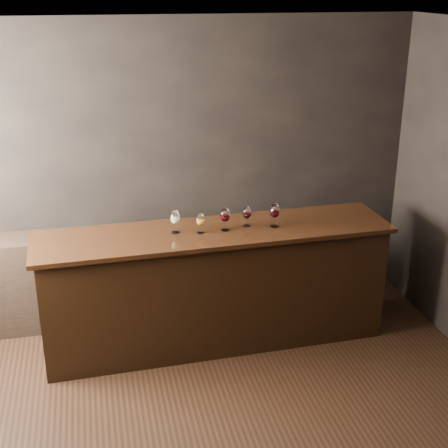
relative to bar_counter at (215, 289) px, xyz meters
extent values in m
cube|color=black|center=(-0.40, 0.84, 0.88)|extent=(5.00, 0.02, 2.80)
cube|color=silver|center=(-0.40, -1.41, 2.28)|extent=(5.00, 4.50, 0.02)
cube|color=black|center=(0.00, 0.00, 0.00)|extent=(3.00, 0.74, 1.04)
cube|color=black|center=(0.00, 0.00, 0.54)|extent=(3.10, 0.81, 0.04)
cube|color=black|center=(-0.72, 0.62, -0.07)|extent=(2.51, 0.40, 0.90)
cylinder|color=white|center=(-0.34, 0.02, 0.56)|extent=(0.07, 0.07, 0.00)
cylinder|color=white|center=(-0.34, 0.02, 0.60)|extent=(0.01, 0.01, 0.07)
ellipsoid|color=white|center=(-0.34, 0.02, 0.70)|extent=(0.08, 0.08, 0.12)
cylinder|color=white|center=(-0.34, 0.02, 0.75)|extent=(0.06, 0.06, 0.01)
ellipsoid|color=#D5D57A|center=(-0.34, 0.02, 0.68)|extent=(0.07, 0.07, 0.05)
cylinder|color=white|center=(-0.13, -0.03, 0.56)|extent=(0.06, 0.06, 0.00)
cylinder|color=white|center=(-0.13, -0.03, 0.60)|extent=(0.01, 0.01, 0.06)
ellipsoid|color=white|center=(-0.13, -0.03, 0.68)|extent=(0.07, 0.07, 0.10)
cylinder|color=white|center=(-0.13, -0.03, 0.72)|extent=(0.05, 0.05, 0.01)
ellipsoid|color=#C67D19|center=(-0.13, -0.03, 0.66)|extent=(0.06, 0.06, 0.05)
cylinder|color=white|center=(0.09, -0.02, 0.56)|extent=(0.07, 0.07, 0.00)
cylinder|color=white|center=(0.09, -0.02, 0.60)|extent=(0.01, 0.01, 0.07)
ellipsoid|color=white|center=(0.09, -0.02, 0.70)|extent=(0.08, 0.08, 0.12)
cylinder|color=white|center=(0.09, -0.02, 0.75)|extent=(0.06, 0.06, 0.01)
ellipsoid|color=black|center=(0.09, -0.02, 0.68)|extent=(0.07, 0.07, 0.05)
cylinder|color=white|center=(0.29, 0.04, 0.56)|extent=(0.06, 0.06, 0.00)
cylinder|color=white|center=(0.29, 0.04, 0.60)|extent=(0.01, 0.01, 0.06)
ellipsoid|color=white|center=(0.29, 0.04, 0.68)|extent=(0.07, 0.07, 0.10)
cylinder|color=white|center=(0.29, 0.04, 0.73)|extent=(0.05, 0.05, 0.01)
ellipsoid|color=black|center=(0.29, 0.04, 0.66)|extent=(0.06, 0.06, 0.05)
cylinder|color=white|center=(0.52, -0.03, 0.56)|extent=(0.07, 0.07, 0.00)
cylinder|color=white|center=(0.52, -0.03, 0.60)|extent=(0.01, 0.01, 0.08)
ellipsoid|color=white|center=(0.52, -0.03, 0.70)|extent=(0.09, 0.09, 0.12)
cylinder|color=white|center=(0.52, -0.03, 0.76)|extent=(0.06, 0.06, 0.01)
ellipsoid|color=black|center=(0.52, -0.03, 0.68)|extent=(0.07, 0.07, 0.06)
camera|label=1|loc=(-0.99, -4.84, 2.55)|focal=50.00mm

